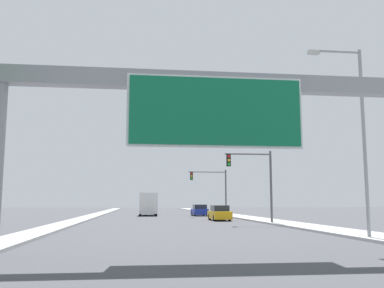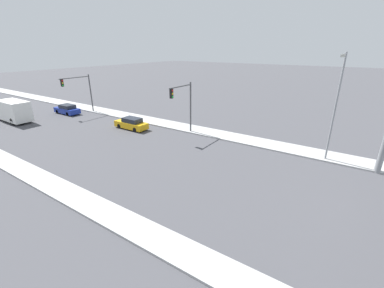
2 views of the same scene
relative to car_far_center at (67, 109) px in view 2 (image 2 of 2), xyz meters
The scene contains 7 objects.
sidewalk_right 4.31m from the car_far_center, ahead, with size 3.00×120.00×0.15m.
car_far_center is the anchor object (origin of this frame).
car_mid_left 14.92m from the car_far_center, 90.00° to the right, with size 1.75×4.77×1.54m.
truck_box_primary 7.42m from the car_far_center, 161.78° to the left, with size 2.45×7.56×3.11m.
traffic_light_near_intersection 22.64m from the car_far_center, 84.98° to the right, with size 4.20×0.32×6.37m.
traffic_light_mid_block 4.47m from the car_far_center, 54.98° to the right, with size 5.13×0.32×6.17m.
street_lamp_right 38.53m from the car_far_center, 85.48° to the right, with size 2.95×0.28×9.95m.
Camera 2 is at (-17.63, 20.26, 10.35)m, focal length 24.00 mm.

